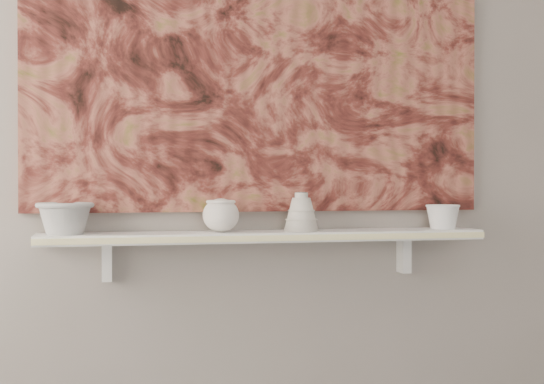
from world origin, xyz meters
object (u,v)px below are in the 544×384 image
object	(u,v)px
shelf	(266,236)
bell_vessel	(301,212)
painting	(261,42)
bowl_grey	(65,218)
bowl_white	(443,217)
cup_cream	(221,215)

from	to	relation	value
shelf	bell_vessel	bearing A→B (deg)	0.00
painting	bowl_grey	bearing A→B (deg)	-172.50
shelf	bowl_white	bearing A→B (deg)	0.00
painting	bowl_white	world-z (taller)	painting
bowl_grey	bell_vessel	world-z (taller)	bell_vessel
bowl_white	shelf	bearing A→B (deg)	180.00
painting	bowl_grey	xyz separation A→B (m)	(-0.61, -0.08, -0.56)
painting	bell_vessel	xyz separation A→B (m)	(0.11, -0.08, -0.55)
bowl_grey	bowl_white	size ratio (longest dim) A/B	1.51
bell_vessel	bowl_white	bearing A→B (deg)	0.00
painting	bell_vessel	world-z (taller)	painting
shelf	cup_cream	bearing A→B (deg)	180.00
cup_cream	bell_vessel	size ratio (longest dim) A/B	0.92
bowl_white	painting	bearing A→B (deg)	172.37
cup_cream	bowl_white	distance (m)	0.75
shelf	painting	size ratio (longest dim) A/B	0.93
shelf	bell_vessel	xyz separation A→B (m)	(0.11, 0.00, 0.08)
painting	bowl_white	size ratio (longest dim) A/B	13.31
shelf	bowl_grey	xyz separation A→B (m)	(-0.61, 0.00, 0.06)
painting	bowl_grey	world-z (taller)	painting
shelf	painting	xyz separation A→B (m)	(0.00, 0.08, 0.62)
shelf	bowl_grey	distance (m)	0.61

